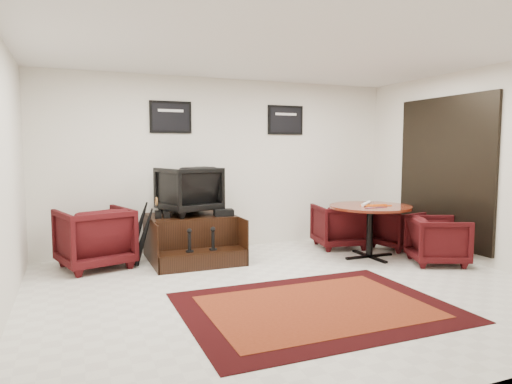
# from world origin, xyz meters

# --- Properties ---
(ground) EXTENTS (6.00, 6.00, 0.00)m
(ground) POSITION_xyz_m (0.00, 0.00, 0.00)
(ground) COLOR white
(ground) RESTS_ON ground
(room_shell) EXTENTS (6.02, 5.02, 2.81)m
(room_shell) POSITION_xyz_m (0.41, 0.12, 1.79)
(room_shell) COLOR silver
(room_shell) RESTS_ON ground
(area_rug) EXTENTS (2.75, 2.06, 0.01)m
(area_rug) POSITION_xyz_m (-0.05, -0.67, 0.01)
(area_rug) COLOR black
(area_rug) RESTS_ON ground
(shine_podium) EXTENTS (1.27, 1.31, 0.66)m
(shine_podium) POSITION_xyz_m (-0.73, 1.91, 0.30)
(shine_podium) COLOR black
(shine_podium) RESTS_ON ground
(shine_chair) EXTENTS (0.97, 0.93, 0.81)m
(shine_chair) POSITION_xyz_m (-0.73, 2.05, 1.06)
(shine_chair) COLOR black
(shine_chair) RESTS_ON shine_podium
(shoes_pair) EXTENTS (0.24, 0.28, 0.09)m
(shoes_pair) POSITION_xyz_m (-1.17, 1.89, 0.70)
(shoes_pair) COLOR black
(shoes_pair) RESTS_ON shine_podium
(polish_kit) EXTENTS (0.30, 0.23, 0.10)m
(polish_kit) POSITION_xyz_m (-0.29, 1.71, 0.70)
(polish_kit) COLOR black
(polish_kit) RESTS_ON shine_podium
(umbrella_black) EXTENTS (0.31, 0.12, 0.84)m
(umbrella_black) POSITION_xyz_m (-1.46, 1.77, 0.42)
(umbrella_black) COLOR black
(umbrella_black) RESTS_ON ground
(umbrella_hooked) EXTENTS (0.34, 0.13, 0.92)m
(umbrella_hooked) POSITION_xyz_m (-1.51, 1.97, 0.46)
(umbrella_hooked) COLOR black
(umbrella_hooked) RESTS_ON ground
(armchair_side) EXTENTS (1.10, 1.07, 0.93)m
(armchair_side) POSITION_xyz_m (-2.11, 1.91, 0.46)
(armchair_side) COLOR black
(armchair_side) RESTS_ON ground
(meeting_table) EXTENTS (1.22, 1.22, 0.80)m
(meeting_table) POSITION_xyz_m (1.80, 0.96, 0.70)
(meeting_table) COLOR #49180A
(meeting_table) RESTS_ON ground
(table_chair_back) EXTENTS (0.91, 0.87, 0.81)m
(table_chair_back) POSITION_xyz_m (1.76, 1.75, 0.40)
(table_chair_back) COLOR black
(table_chair_back) RESTS_ON ground
(table_chair_window) EXTENTS (0.76, 0.80, 0.71)m
(table_chair_window) POSITION_xyz_m (2.62, 1.31, 0.36)
(table_chair_window) COLOR black
(table_chair_window) RESTS_ON ground
(table_chair_corner) EXTENTS (0.92, 0.94, 0.75)m
(table_chair_corner) POSITION_xyz_m (2.48, 0.28, 0.38)
(table_chair_corner) COLOR black
(table_chair_corner) RESTS_ON ground
(paper_roll) EXTENTS (0.35, 0.31, 0.05)m
(paper_roll) POSITION_xyz_m (1.76, 1.01, 0.82)
(paper_roll) COLOR white
(paper_roll) RESTS_ON meeting_table
(table_clutter) EXTENTS (0.57, 0.32, 0.01)m
(table_clutter) POSITION_xyz_m (1.84, 0.87, 0.80)
(table_clutter) COLOR #E85F0C
(table_clutter) RESTS_ON meeting_table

